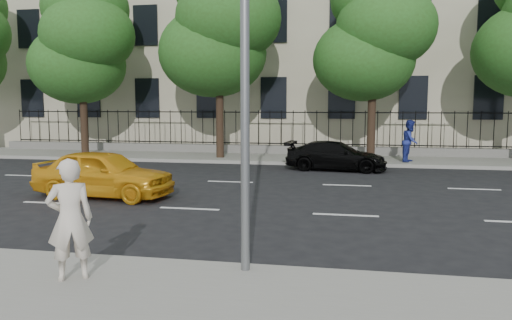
{
  "coord_description": "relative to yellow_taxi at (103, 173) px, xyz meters",
  "views": [
    {
      "loc": [
        4.07,
        -9.7,
        2.76
      ],
      "look_at": [
        1.67,
        3.0,
        1.26
      ],
      "focal_mm": 35.0,
      "sensor_mm": 36.0,
      "label": 1
    }
  ],
  "objects": [
    {
      "name": "pedestrian_far",
      "position": [
        9.63,
        9.44,
        0.37
      ],
      "size": [
        0.98,
        1.09,
        1.84
      ],
      "primitive_type": "imported",
      "rotation": [
        0.0,
        0.0,
        1.2
      ],
      "color": "navy",
      "rests_on": "far_sidewalk"
    },
    {
      "name": "near_sidewalk",
      "position": [
        2.95,
        -7.56,
        -0.63
      ],
      "size": [
        60.0,
        4.0,
        0.15
      ],
      "primitive_type": "cube",
      "color": "gray",
      "rests_on": "ground"
    },
    {
      "name": "far_sidewalk",
      "position": [
        2.95,
        10.44,
        -0.63
      ],
      "size": [
        60.0,
        4.0,
        0.15
      ],
      "primitive_type": "cube",
      "color": "gray",
      "rests_on": "ground"
    },
    {
      "name": "tree_c",
      "position": [
        0.99,
        9.8,
        5.71
      ],
      "size": [
        5.89,
        5.5,
        9.8
      ],
      "color": "#382619",
      "rests_on": "far_sidewalk"
    },
    {
      "name": "ground",
      "position": [
        2.95,
        -3.56,
        -0.7
      ],
      "size": [
        120.0,
        120.0,
        0.0
      ],
      "primitive_type": "plane",
      "color": "black",
      "rests_on": "ground"
    },
    {
      "name": "masonry_building",
      "position": [
        2.95,
        19.38,
        8.32
      ],
      "size": [
        34.6,
        12.11,
        18.5
      ],
      "color": "beige",
      "rests_on": "ground"
    },
    {
      "name": "yellow_taxi",
      "position": [
        0.0,
        0.0,
        0.0
      ],
      "size": [
        4.25,
        2.04,
        1.4
      ],
      "primitive_type": "imported",
      "rotation": [
        0.0,
        0.0,
        1.47
      ],
      "color": "orange",
      "rests_on": "ground"
    },
    {
      "name": "lane_markings",
      "position": [
        2.95,
        1.19,
        -0.69
      ],
      "size": [
        49.6,
        4.62,
        0.01
      ],
      "primitive_type": null,
      "color": "silver",
      "rests_on": "ground"
    },
    {
      "name": "woman_near",
      "position": [
        3.02,
        -6.74,
        0.35
      ],
      "size": [
        0.79,
        0.72,
        1.8
      ],
      "primitive_type": "imported",
      "rotation": [
        0.0,
        0.0,
        3.72
      ],
      "color": "beige",
      "rests_on": "near_sidewalk"
    },
    {
      "name": "tree_d",
      "position": [
        7.99,
        9.8,
        5.14
      ],
      "size": [
        5.34,
        4.94,
        8.84
      ],
      "color": "#382619",
      "rests_on": "far_sidewalk"
    },
    {
      "name": "iron_fence",
      "position": [
        2.95,
        12.14,
        -0.05
      ],
      "size": [
        30.0,
        0.5,
        2.2
      ],
      "color": "slate",
      "rests_on": "far_sidewalk"
    },
    {
      "name": "black_sedan",
      "position": [
        6.48,
        7.17,
        -0.11
      ],
      "size": [
        4.23,
        2.07,
        1.18
      ],
      "primitive_type": "imported",
      "rotation": [
        0.0,
        0.0,
        1.47
      ],
      "color": "black",
      "rests_on": "ground"
    },
    {
      "name": "tree_b",
      "position": [
        -6.01,
        9.8,
        5.14
      ],
      "size": [
        5.53,
        5.12,
        8.97
      ],
      "color": "#382619",
      "rests_on": "far_sidewalk"
    }
  ]
}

